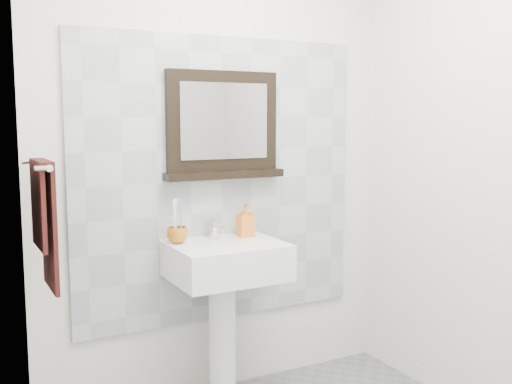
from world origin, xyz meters
TOP-DOWN VIEW (x-y plane):
  - back_wall at (0.00, 1.10)m, footprint 2.00×0.01m
  - left_wall at (-1.00, 0.00)m, footprint 0.01×2.20m
  - splashback at (0.00, 1.09)m, footprint 1.60×0.02m
  - pedestal_sink at (-0.08, 0.87)m, footprint 0.55×0.44m
  - toothbrush_cup at (-0.29, 0.97)m, footprint 0.12×0.12m
  - toothbrushes at (-0.29, 0.97)m, footprint 0.05×0.04m
  - soap_dispenser at (0.09, 0.97)m, footprint 0.08×0.08m
  - framed_mirror at (-0.00, 1.06)m, footprint 0.66×0.11m
  - towel_bar at (-0.95, 0.81)m, footprint 0.07×0.40m
  - hand_towel at (-0.94, 0.81)m, footprint 0.06×0.30m

SIDE VIEW (x-z plane):
  - pedestal_sink at x=-0.08m, z-range 0.20..1.16m
  - toothbrush_cup at x=-0.29m, z-range 0.86..0.94m
  - soap_dispenser at x=0.09m, z-range 0.86..1.04m
  - toothbrushes at x=-0.29m, z-range 0.88..1.09m
  - hand_towel at x=-0.94m, z-range 0.80..1.35m
  - splashback at x=0.00m, z-range 0.40..1.90m
  - back_wall at x=0.00m, z-range 0.00..2.50m
  - left_wall at x=-1.00m, z-range 0.00..2.50m
  - towel_bar at x=-0.95m, z-range 1.27..1.30m
  - framed_mirror at x=0.00m, z-range 1.15..1.71m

